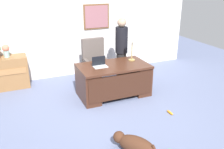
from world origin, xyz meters
The scene contains 10 objects.
ground_plane centered at (0.00, 0.00, 0.00)m, with size 12.00×12.00×0.00m, color slate.
back_wall centered at (0.00, 2.60, 1.35)m, with size 7.00×0.16×2.70m.
desk centered at (0.33, 0.79, 0.41)m, with size 1.65×0.95×0.76m.
armchair centered at (0.20, 1.74, 0.52)m, with size 0.60×0.59×1.18m.
person_standing centered at (0.85, 1.49, 0.90)m, with size 0.32×0.32×1.73m.
dog_lying centered at (-0.21, -1.30, 0.15)m, with size 0.62×0.72×0.30m.
laptop centered at (0.00, 0.86, 0.82)m, with size 0.32×0.22×0.22m.
desk_lamp centered at (0.89, 0.97, 1.30)m, with size 0.22×0.22×0.67m.
vase_with_flowers centered at (-1.94, 2.25, 1.00)m, with size 0.17×0.17×0.32m.
dog_toy_bone centered at (1.06, -0.49, 0.03)m, with size 0.20×0.05×0.05m, color orange.
Camera 1 is at (-1.85, -4.21, 2.66)m, focal length 39.73 mm.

